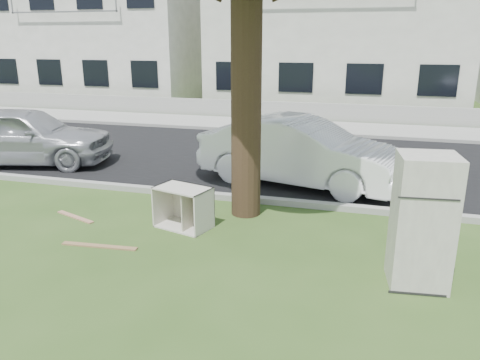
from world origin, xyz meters
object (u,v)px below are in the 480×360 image
(car_center, at_px, (300,152))
(car_left, at_px, (24,135))
(fridge, at_px, (422,221))
(cabinet, at_px, (183,207))

(car_center, height_order, car_left, car_left)
(fridge, distance_m, car_center, 4.58)
(fridge, height_order, car_center, fridge)
(car_center, bearing_deg, fridge, -137.47)
(cabinet, xyz_separation_m, car_center, (1.55, 3.05, 0.39))
(fridge, xyz_separation_m, cabinet, (-3.73, 0.97, -0.52))
(fridge, distance_m, car_left, 10.09)
(car_center, bearing_deg, car_left, 105.25)
(car_center, relative_size, car_left, 1.02)
(car_center, distance_m, car_left, 7.14)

